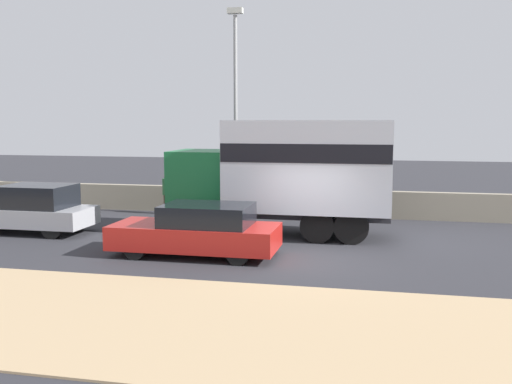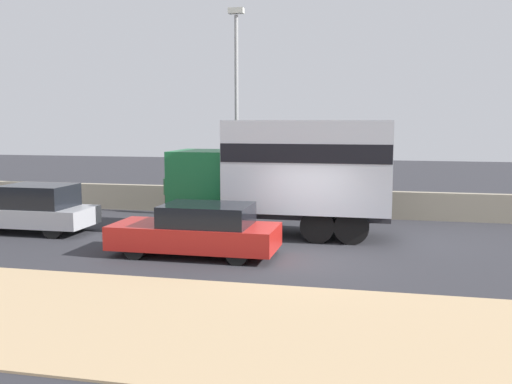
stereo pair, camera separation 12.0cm
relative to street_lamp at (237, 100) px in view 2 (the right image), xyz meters
name	(u,v)px [view 2 (the right image)]	position (x,y,z in m)	size (l,w,h in m)	color
ground_plane	(300,258)	(3.28, -5.93, -4.43)	(80.00, 80.00, 0.00)	#2D2D33
dirt_shoulder_foreground	(258,327)	(3.28, -11.22, -4.41)	(60.00, 5.15, 0.04)	tan
stone_wall_backdrop	(326,203)	(3.28, 1.02, -3.91)	(60.00, 0.35, 1.03)	gray
street_lamp	(237,100)	(0.00, 0.00, 0.00)	(0.56, 0.28, 7.73)	gray
box_truck	(291,170)	(2.53, -2.94, -2.32)	(6.95, 2.58, 3.67)	#196B38
car_hatchback	(198,230)	(0.51, -6.20, -3.73)	(4.52, 1.83, 1.42)	#B21E19
car_sedan_second	(33,209)	(-5.81, -4.25, -3.65)	(4.15, 1.79, 1.58)	#9E9EA3
pedestrian	(168,193)	(-2.87, 0.26, -3.59)	(0.35, 0.35, 1.61)	#473828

